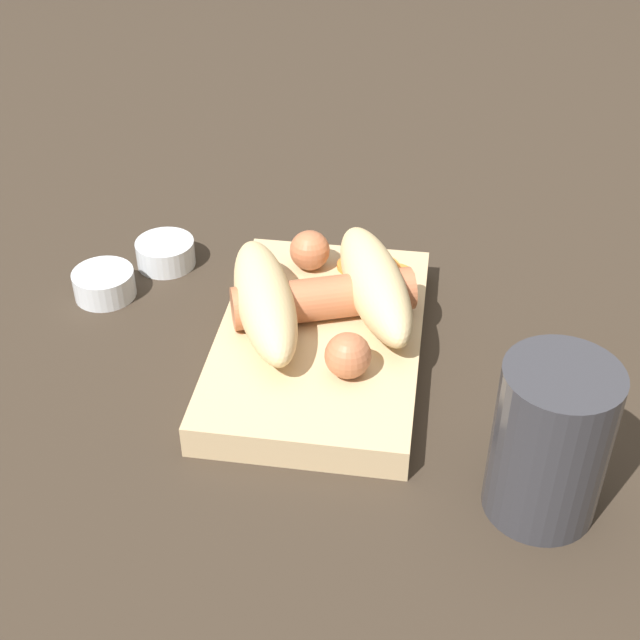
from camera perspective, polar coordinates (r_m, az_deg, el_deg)
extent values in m
plane|color=#33281E|center=(0.74, 0.00, -2.29)|extent=(3.00, 3.00, 0.00)
cube|color=tan|center=(0.73, 0.00, -1.47)|extent=(0.26, 0.16, 0.03)
ellipsoid|color=#DBBC84|center=(0.74, 3.52, 2.34)|extent=(0.17, 0.10, 0.05)
ellipsoid|color=#DBBC84|center=(0.72, -3.49, 1.51)|extent=(0.17, 0.10, 0.05)
cylinder|color=#B26642|center=(0.73, 0.47, 1.37)|extent=(0.09, 0.15, 0.04)
sphere|color=#B26642|center=(0.79, -0.66, 4.48)|extent=(0.04, 0.04, 0.04)
sphere|color=#B26642|center=(0.67, 1.80, -2.29)|extent=(0.04, 0.04, 0.04)
cylinder|color=#F99E4C|center=(0.77, 4.38, 2.15)|extent=(0.02, 0.02, 0.00)
cylinder|color=orange|center=(0.80, 3.92, 3.42)|extent=(0.05, 0.05, 0.00)
cylinder|color=orange|center=(0.80, 2.54, 3.49)|extent=(0.03, 0.03, 0.00)
cylinder|color=orange|center=(0.79, 4.87, 2.92)|extent=(0.04, 0.04, 0.00)
cylinder|color=orange|center=(0.80, 2.15, 3.49)|extent=(0.03, 0.03, 0.00)
cylinder|color=silver|center=(0.86, -9.85, 4.25)|extent=(0.06, 0.06, 0.02)
cylinder|color=gold|center=(0.86, -9.81, 3.85)|extent=(0.05, 0.05, 0.01)
cylinder|color=silver|center=(0.83, -13.65, 2.27)|extent=(0.06, 0.06, 0.02)
cylinder|color=#4C662D|center=(0.83, -13.58, 1.87)|extent=(0.05, 0.05, 0.01)
cylinder|color=#333338|center=(0.60, 14.52, -7.57)|extent=(0.08, 0.08, 0.12)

